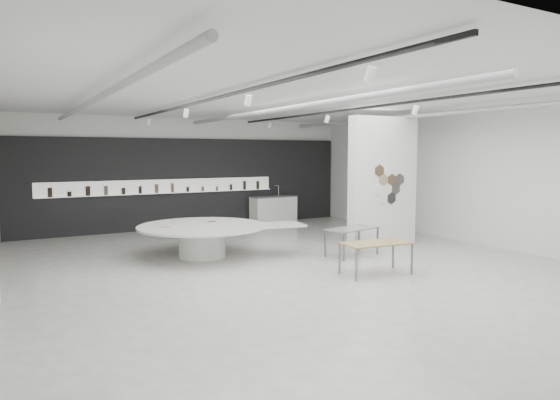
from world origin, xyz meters
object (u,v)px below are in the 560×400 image
sample_table_wood (376,245)px  kitchen_counter (273,209)px  partition_column (383,182)px  display_island (205,236)px  sample_table_stone (352,230)px

sample_table_wood → kitchen_counter: (1.95, 8.08, -0.14)m
partition_column → display_island: bearing=169.2°
sample_table_wood → sample_table_stone: size_ratio=1.03×
sample_table_stone → display_island: bearing=152.7°
display_island → kitchen_counter: kitchen_counter is taller
sample_table_stone → kitchen_counter: size_ratio=0.83×
partition_column → sample_table_stone: 2.16m
partition_column → display_island: partition_column is taller
display_island → sample_table_wood: bearing=-44.4°
sample_table_wood → kitchen_counter: size_ratio=0.86×
partition_column → sample_table_wood: partition_column is taller
kitchen_counter → sample_table_stone: bearing=-103.3°
display_island → sample_table_wood: (2.53, -3.50, 0.11)m
partition_column → kitchen_counter: size_ratio=2.01×
display_island → kitchen_counter: bearing=55.4°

